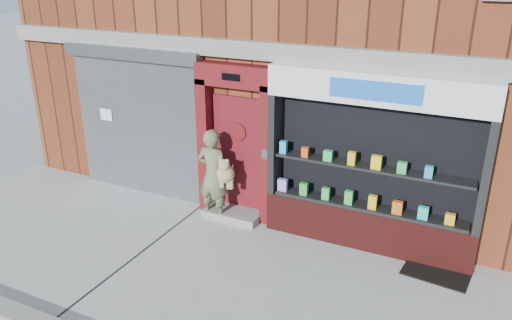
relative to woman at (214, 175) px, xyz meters
The scene contains 6 objects.
ground 2.07m from the woman, 55.96° to the right, with size 80.00×80.00×0.00m, color #9E9E99.
shutter_bay 2.16m from the woman, 168.94° to the left, with size 3.10×0.30×3.04m.
red_door_bay 0.71m from the woman, 47.02° to the left, with size 1.52×0.58×2.90m.
pharmacy_bay 2.84m from the woman, ahead, with size 3.50×0.41×3.00m.
woman is the anchor object (origin of this frame).
doormat 4.13m from the woman, ahead, with size 0.99×0.69×0.02m, color black.
Camera 1 is at (3.33, -5.70, 4.52)m, focal length 35.00 mm.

